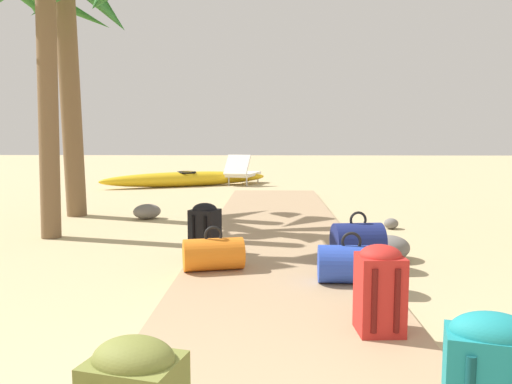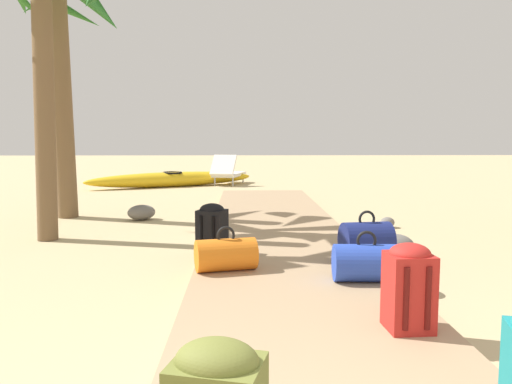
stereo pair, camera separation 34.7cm
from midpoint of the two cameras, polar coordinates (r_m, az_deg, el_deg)
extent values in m
plane|color=tan|center=(5.01, 4.53, -8.21)|extent=(60.00, 60.00, 0.00)
cube|color=tan|center=(6.01, 4.05, -5.38)|extent=(1.73, 10.35, 0.08)
ellipsoid|color=olive|center=(1.69, -7.64, -18.29)|extent=(0.32, 0.28, 0.14)
ellipsoid|color=#197A7F|center=(2.12, 29.51, -13.78)|extent=(0.34, 0.27, 0.16)
cylinder|color=navy|center=(4.89, 13.39, -5.55)|extent=(0.49, 0.42, 0.37)
torus|color=black|center=(4.86, 13.45, -3.09)|extent=(0.17, 0.04, 0.16)
cylinder|color=#2847B7|center=(4.20, 13.00, -7.94)|extent=(0.53, 0.33, 0.30)
torus|color=black|center=(4.16, 13.06, -5.51)|extent=(0.16, 0.03, 0.16)
cylinder|color=orange|center=(4.48, -2.60, -7.03)|extent=(0.58, 0.40, 0.28)
torus|color=black|center=(4.44, -2.61, -4.88)|extent=(0.16, 0.06, 0.16)
cube|color=red|center=(3.20, 16.83, -10.97)|extent=(0.28, 0.27, 0.47)
ellipsoid|color=red|center=(3.14, 16.97, -6.89)|extent=(0.26, 0.26, 0.13)
cylinder|color=#5B110F|center=(3.07, 16.42, -11.73)|extent=(0.04, 0.04, 0.37)
cylinder|color=#5B110F|center=(3.11, 18.76, -11.55)|extent=(0.04, 0.04, 0.37)
cube|color=black|center=(5.13, -3.84, -4.43)|extent=(0.33, 0.32, 0.44)
ellipsoid|color=black|center=(5.09, -3.86, -1.98)|extent=(0.31, 0.30, 0.13)
cylinder|color=black|center=(5.05, -5.10, -4.61)|extent=(0.05, 0.05, 0.35)
cylinder|color=black|center=(4.99, -3.74, -4.72)|extent=(0.05, 0.05, 0.35)
cylinder|color=brown|center=(6.72, -21.00, 9.62)|extent=(0.24, 0.39, 3.40)
cylinder|color=brown|center=(8.34, -19.02, 9.44)|extent=(0.30, 0.47, 3.54)
cone|color=#2D6B28|center=(8.95, -15.55, 19.40)|extent=(1.22, 1.05, 1.14)
cone|color=#2D6B28|center=(9.37, -19.77, 19.21)|extent=(1.60, 0.99, 0.95)
cube|color=white|center=(13.53, -0.65, 2.02)|extent=(0.91, 1.50, 0.08)
cube|color=white|center=(12.94, -1.37, 3.07)|extent=(0.70, 0.61, 0.51)
cylinder|color=silver|center=(14.14, -0.97, 1.59)|extent=(0.04, 0.04, 0.22)
cylinder|color=silver|center=(14.02, 0.92, 1.55)|extent=(0.04, 0.04, 0.22)
cylinder|color=silver|center=(13.08, -2.33, 1.21)|extent=(0.04, 0.04, 0.22)
cylinder|color=silver|center=(12.94, -0.30, 1.16)|extent=(0.04, 0.04, 0.22)
ellipsoid|color=gold|center=(12.96, -7.06, 1.46)|extent=(4.14, 2.39, 0.37)
torus|color=black|center=(12.95, -7.07, 2.20)|extent=(0.66, 0.66, 0.05)
ellipsoid|color=slate|center=(7.87, -10.94, -2.17)|extent=(0.53, 0.50, 0.23)
ellipsoid|color=slate|center=(7.19, 16.32, -3.44)|extent=(0.27, 0.27, 0.15)
ellipsoid|color=slate|center=(5.40, 16.57, -6.04)|extent=(0.58, 0.58, 0.25)
camera|label=1|loc=(0.17, 91.54, -0.17)|focal=35.53mm
camera|label=2|loc=(0.17, -88.46, 0.17)|focal=35.53mm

